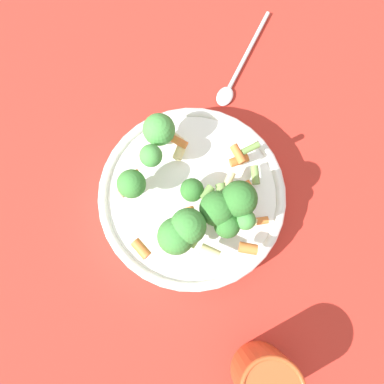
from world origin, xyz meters
name	(u,v)px	position (x,y,z in m)	size (l,w,h in m)	color
ground_plane	(192,202)	(0.00, 0.00, 0.00)	(3.00, 3.00, 0.00)	#B72D23
bowl	(192,198)	(0.00, 0.00, 0.03)	(0.27, 0.27, 0.05)	white
pasta_salad	(194,199)	(0.00, 0.02, 0.10)	(0.20, 0.21, 0.08)	#8CB766
cup	(265,380)	(-0.03, 0.26, 0.05)	(0.08, 0.08, 0.10)	#CC4C23
spoon	(236,75)	(-0.13, -0.19, 0.01)	(0.14, 0.16, 0.01)	silver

